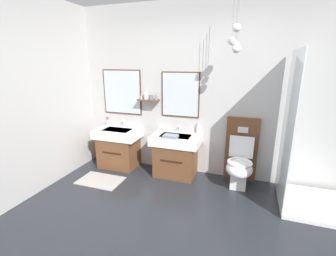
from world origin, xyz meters
TOP-DOWN VIEW (x-y plane):
  - ground_plane at (0.00, 0.00)m, footprint 5.63×4.91m
  - wall_back at (-0.02, 1.79)m, footprint 4.43×0.66m
  - bath_mat at (-1.45, 0.92)m, footprint 0.68×0.44m
  - vanity_sink_left at (-1.45, 1.52)m, footprint 0.77×0.51m
  - tap_on_left_sink at (-1.45, 1.71)m, footprint 0.03×0.13m
  - vanity_sink_right at (-0.40, 1.52)m, footprint 0.77×0.51m
  - tap_on_right_sink at (-0.40, 1.71)m, footprint 0.03×0.13m
  - toilet at (0.59, 1.53)m, footprint 0.48×0.62m
  - toothbrush_cup at (-1.76, 1.69)m, footprint 0.07×0.07m
  - soap_dispenser at (-0.09, 1.71)m, footprint 0.06×0.06m
  - folded_hand_towel at (-0.44, 1.37)m, footprint 0.22×0.16m
  - shower_tray at (1.41, 1.24)m, footprint 0.94×0.85m

SIDE VIEW (x-z plane):
  - ground_plane at x=0.00m, z-range -0.10..0.00m
  - bath_mat at x=-1.45m, z-range 0.00..0.01m
  - vanity_sink_left at x=-1.45m, z-range 0.02..0.70m
  - vanity_sink_right at x=-0.40m, z-range 0.02..0.70m
  - toilet at x=0.59m, z-range -0.12..0.88m
  - shower_tray at x=1.41m, z-range -0.56..1.39m
  - folded_hand_towel at x=-0.44m, z-range 0.68..0.73m
  - toothbrush_cup at x=-1.76m, z-range 0.63..0.84m
  - tap_on_left_sink at x=-1.45m, z-range 0.69..0.81m
  - tap_on_right_sink at x=-0.40m, z-range 0.69..0.81m
  - soap_dispenser at x=-0.09m, z-range 0.67..0.85m
  - wall_back at x=-0.02m, z-range 0.00..2.68m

